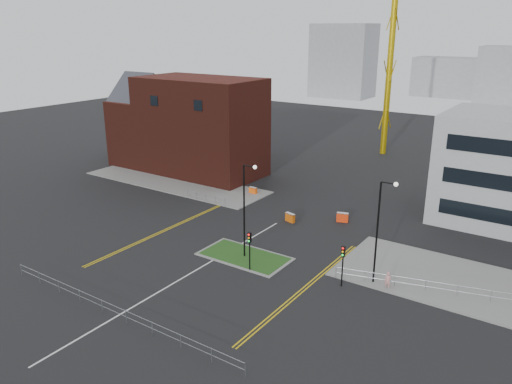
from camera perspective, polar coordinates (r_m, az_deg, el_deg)
ground at (r=43.36m, az=-9.77°, el=-10.46°), size 200.00×200.00×0.00m
pavement_left at (r=70.91m, az=-9.30°, el=1.12°), size 28.00×8.00×0.12m
pavement_right at (r=46.09m, az=24.52°, el=-10.06°), size 24.00×10.00×0.12m
island_kerb at (r=47.64m, az=-1.33°, el=-7.37°), size 8.60×4.60×0.08m
grass_island at (r=47.63m, az=-1.33°, el=-7.35°), size 8.00×4.00×0.12m
brick_building at (r=75.54m, az=-8.10°, el=7.53°), size 24.20×10.07×14.24m
streetlamp_island at (r=45.46m, az=-1.15°, el=-1.32°), size 1.46×0.36×9.18m
streetlamp_right_near at (r=41.95m, az=14.02°, el=-3.60°), size 1.46×0.36×9.18m
traffic_light_island at (r=44.03m, az=-0.75°, el=-5.98°), size 0.28×0.33×3.65m
traffic_light_right at (r=42.08m, az=9.90°, el=-7.47°), size 0.28×0.33×3.65m
railing_front at (r=39.51m, az=-15.97°, el=-12.69°), size 24.05×0.05×1.10m
railing_left at (r=62.12m, az=-5.77°, el=-0.54°), size 6.05×0.05×1.10m
railing_right at (r=43.75m, az=22.08°, el=-10.20°), size 19.05×5.05×1.10m
centre_line at (r=44.63m, az=-7.99°, el=-9.48°), size 0.15×30.00×0.01m
yellow_left_a at (r=55.55m, az=-9.43°, el=-3.82°), size 0.12×24.00×0.01m
yellow_left_b at (r=55.36m, az=-9.20°, el=-3.89°), size 0.12×24.00×0.01m
yellow_right_a at (r=42.62m, az=5.47°, el=-10.79°), size 0.12×20.00×0.01m
yellow_right_b at (r=42.50m, az=5.83°, el=-10.89°), size 0.12×20.00×0.01m
skyline_a at (r=161.79m, az=9.92°, el=14.54°), size 18.00×12.00×22.00m
skyline_d at (r=171.20m, az=22.72°, el=11.94°), size 30.00×12.00×12.00m
pedestrian at (r=43.27m, az=14.83°, el=-9.75°), size 0.58×0.41×1.53m
barrier_left at (r=65.00m, az=-0.35°, el=0.19°), size 1.13×0.45×0.94m
barrier_mid at (r=55.86m, az=3.92°, el=-2.88°), size 1.25×0.69×1.00m
barrier_right at (r=56.51m, az=9.85°, el=-2.83°), size 1.35×0.78×1.08m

